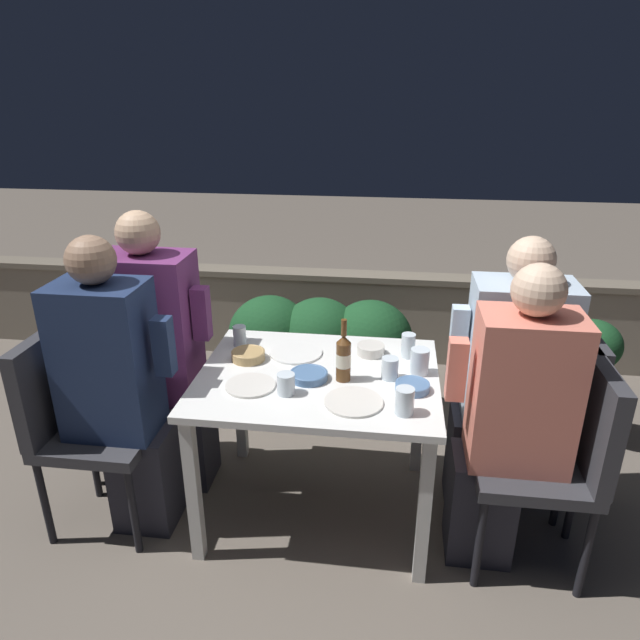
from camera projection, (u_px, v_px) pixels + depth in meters
name	position (u px, v px, depth m)	size (l,w,h in m)	color
ground_plane	(318.00, 507.00, 2.66)	(16.00, 16.00, 0.00)	#665B51
parapet_wall	(349.00, 315.00, 4.05)	(9.00, 0.18, 0.63)	gray
dining_table	(318.00, 393.00, 2.43)	(1.01, 0.82, 0.70)	white
planter_hedge	(320.00, 351.00, 3.32)	(1.06, 0.47, 0.71)	brown
chair_left_near	(78.00, 411.00, 2.42)	(0.46, 0.45, 0.89)	#333338
person_navy_jumper	(118.00, 389.00, 2.35)	(0.47, 0.26, 1.31)	#282833
chair_left_far	(122.00, 377.00, 2.70)	(0.46, 0.45, 0.89)	#333338
person_purple_stripe	(159.00, 355.00, 2.63)	(0.49, 0.26, 1.34)	#282833
chair_right_near	(560.00, 446.00, 2.19)	(0.46, 0.45, 0.89)	#333338
person_coral_top	(509.00, 420.00, 2.18)	(0.47, 0.26, 1.27)	#282833
chair_right_far	(550.00, 404.00, 2.47)	(0.46, 0.45, 0.89)	#333338
person_blue_shirt	(506.00, 381.00, 2.46)	(0.49, 0.26, 1.28)	#282833
beer_bottle	(343.00, 357.00, 2.31)	(0.06, 0.06, 0.27)	brown
plate_0	(296.00, 353.00, 2.57)	(0.24, 0.24, 0.01)	white
plate_1	(353.00, 402.00, 2.17)	(0.23, 0.23, 0.01)	silver
plate_2	(250.00, 385.00, 2.29)	(0.20, 0.20, 0.01)	silver
bowl_0	(371.00, 349.00, 2.56)	(0.12, 0.12, 0.05)	beige
bowl_1	(309.00, 375.00, 2.35)	(0.16, 0.16, 0.03)	#4C709E
bowl_2	(413.00, 386.00, 2.26)	(0.14, 0.14, 0.03)	#4C709E
bowl_3	(248.00, 355.00, 2.51)	(0.15, 0.15, 0.04)	tan
glass_cup_0	(390.00, 368.00, 2.34)	(0.07, 0.07, 0.09)	silver
glass_cup_1	(286.00, 384.00, 2.23)	(0.07, 0.07, 0.09)	silver
glass_cup_2	(408.00, 346.00, 2.52)	(0.06, 0.06, 0.11)	silver
glass_cup_3	(240.00, 336.00, 2.64)	(0.06, 0.06, 0.10)	silver
glass_cup_4	(405.00, 401.00, 2.09)	(0.07, 0.07, 0.10)	silver
glass_cup_5	(420.00, 361.00, 2.38)	(0.08, 0.08, 0.11)	silver
potted_plant	(587.00, 370.00, 3.01)	(0.30, 0.30, 0.71)	brown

